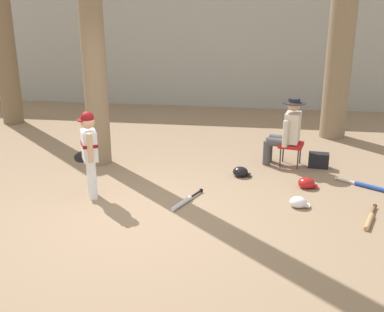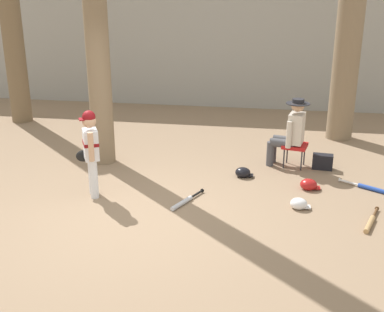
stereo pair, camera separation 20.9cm
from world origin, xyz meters
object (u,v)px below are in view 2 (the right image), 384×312
Objects in this scene: handbag_beside_stool at (323,162)px; tree_far_left at (13,35)px; young_ballplayer at (90,148)px; batting_helmet_white at (299,204)px; seated_spectator at (290,131)px; batting_helmet_black at (243,173)px; tree_behind_spectator at (352,4)px; folding_stool at (295,147)px; bat_blue_youth at (370,188)px; batting_helmet_red at (309,185)px; bat_wood_tan at (370,222)px; bat_aluminum_silver at (184,202)px.

handbag_beside_stool is 7.25m from tree_far_left.
batting_helmet_white is (3.03, 0.06, -0.67)m from young_ballplayer.
seated_spectator reaches higher than batting_helmet_black.
tree_behind_spectator is at bearing 43.04° from young_ballplayer.
folding_stool is 0.29m from seated_spectator.
young_ballplayer reaches higher than bat_blue_youth.
handbag_beside_stool is 0.07× the size of tree_far_left.
tree_behind_spectator is 8.37× the size of bat_blue_youth.
folding_stool is (2.99, 1.78, -0.38)m from young_ballplayer.
folding_stool is 1.59× the size of batting_helmet_black.
young_ballplayer is 3.36m from batting_helmet_red.
batting_helmet_white reaches higher than bat_blue_youth.
bat_aluminum_silver is at bearing 175.20° from bat_wood_tan.
bat_aluminum_silver is 1.99m from batting_helmet_red.
young_ballplayer is 1.82× the size of bat_blue_youth.
tree_behind_spectator is 20.18× the size of batting_helmet_black.
batting_helmet_black is (5.38, -2.68, -1.90)m from tree_far_left.
tree_behind_spectator is 21.03× the size of batting_helmet_white.
tree_behind_spectator is at bearing 54.94° from batting_helmet_black.
handbag_beside_stool is 2.76m from bat_aluminum_silver.
bat_blue_youth is 2.41× the size of batting_helmet_black.
bat_aluminum_silver is (-1.59, -1.86, -0.33)m from folding_stool.
seated_spectator is (-1.06, -1.90, -2.03)m from tree_behind_spectator.
young_ballplayer is at bearing -149.30° from folding_stool.
young_ballplayer is 1.09× the size of seated_spectator.
batting_helmet_black is (-1.80, -2.56, -2.59)m from tree_behind_spectator.
batting_helmet_white is at bearing -141.92° from bat_blue_youth.
batting_helmet_red is at bearing 25.73° from bat_aluminum_silver.
batting_helmet_white is (6.24, -3.75, -1.90)m from tree_far_left.
young_ballplayer is 3.10m from batting_helmet_white.
batting_helmet_white reaches higher than bat_wood_tan.
young_ballplayer is at bearing -153.39° from handbag_beside_stool.
folding_stool reaches higher than bat_blue_youth.
tree_far_left is 15.20× the size of batting_helmet_red.
batting_helmet_white is at bearing -103.27° from batting_helmet_red.
seated_spectator reaches higher than bat_blue_youth.
folding_stool reaches higher than batting_helmet_red.
bat_blue_youth is 0.94m from batting_helmet_red.
seated_spectator is at bearing 31.81° from young_ballplayer.
batting_helmet_black is 1.38m from batting_helmet_white.
young_ballplayer is 4.24× the size of batting_helmet_red.
batting_helmet_white is (-0.17, -0.73, -0.01)m from batting_helmet_red.
seated_spectator is 3.91× the size of batting_helmet_red.
seated_spectator is at bearing 94.22° from batting_helmet_white.
bat_blue_youth is (0.19, 1.21, -0.00)m from bat_wood_tan.
bat_aluminum_silver is (-2.72, -0.99, 0.00)m from bat_blue_youth.
seated_spectator is at bearing 116.46° from bat_wood_tan.
seated_spectator is 4.04× the size of batting_helmet_black.
young_ballplayer is 3.93m from handbag_beside_stool.
tree_far_left reaches higher than handbag_beside_stool.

